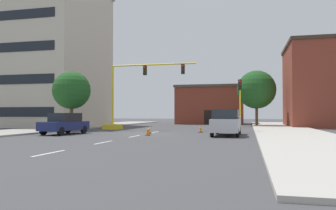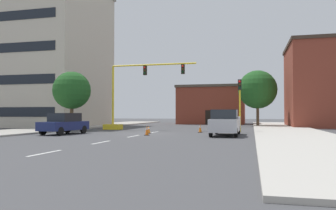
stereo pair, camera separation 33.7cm
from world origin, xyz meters
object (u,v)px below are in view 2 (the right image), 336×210
object	(u,v)px
tree_left_near	(72,90)
tree_right_far	(258,90)
pickup_truck_silver	(225,123)
traffic_signal_gantry	(124,108)
traffic_light_pole_right	(240,93)
traffic_cone_roadside_c	(147,131)
traffic_cone_roadside_a	(200,128)
sedan_navy_near_left	(64,123)
traffic_cone_roadside_b	(149,130)

from	to	relation	value
tree_left_near	tree_right_far	distance (m)	24.01
tree_left_near	pickup_truck_silver	bearing A→B (deg)	-14.15
traffic_signal_gantry	tree_left_near	bearing A→B (deg)	-143.89
traffic_light_pole_right	pickup_truck_silver	bearing A→B (deg)	-100.17
traffic_cone_roadside_c	tree_right_far	bearing A→B (deg)	67.41
tree_right_far	traffic_cone_roadside_a	bearing A→B (deg)	-108.19
traffic_signal_gantry	sedan_navy_near_left	size ratio (longest dim) A/B	2.10
traffic_cone_roadside_a	traffic_signal_gantry	bearing A→B (deg)	158.55
tree_right_far	sedan_navy_near_left	distance (m)	26.54
sedan_navy_near_left	traffic_cone_roadside_b	bearing A→B (deg)	23.52
traffic_light_pole_right	traffic_cone_roadside_c	xyz separation A→B (m)	(-6.85, -6.28, -3.15)
traffic_signal_gantry	traffic_cone_roadside_c	distance (m)	9.88
traffic_signal_gantry	traffic_cone_roadside_a	bearing A→B (deg)	-21.45
traffic_cone_roadside_b	tree_left_near	bearing A→B (deg)	164.06
traffic_light_pole_right	traffic_cone_roadside_a	size ratio (longest dim) A/B	6.26
traffic_signal_gantry	traffic_cone_roadside_c	xyz separation A→B (m)	(5.12, -8.23, -1.91)
traffic_light_pole_right	sedan_navy_near_left	world-z (taller)	traffic_light_pole_right
tree_left_near	traffic_cone_roadside_c	distance (m)	11.33
tree_right_far	sedan_navy_near_left	xyz separation A→B (m)	(-15.70, -21.03, -3.97)
pickup_truck_silver	sedan_navy_near_left	bearing A→B (deg)	-173.78
pickup_truck_silver	traffic_cone_roadside_b	xyz separation A→B (m)	(-6.59, 1.37, -0.65)
sedan_navy_near_left	traffic_cone_roadside_a	xyz separation A→B (m)	(10.46, 5.11, -0.51)
sedan_navy_near_left	traffic_signal_gantry	bearing A→B (deg)	77.19
tree_right_far	tree_left_near	bearing A→B (deg)	-139.03
traffic_signal_gantry	pickup_truck_silver	world-z (taller)	traffic_signal_gantry
traffic_light_pole_right	sedan_navy_near_left	bearing A→B (deg)	-154.89
traffic_signal_gantry	traffic_cone_roadside_a	world-z (taller)	traffic_signal_gantry
sedan_navy_near_left	traffic_cone_roadside_a	distance (m)	11.66
traffic_cone_roadside_b	traffic_light_pole_right	bearing A→B (deg)	26.44
tree_right_far	traffic_cone_roadside_c	xyz separation A→B (m)	(-8.65, -20.80, -4.48)
traffic_cone_roadside_b	sedan_navy_near_left	bearing A→B (deg)	-156.48
traffic_cone_roadside_a	traffic_cone_roadside_b	distance (m)	4.70
pickup_truck_silver	sedan_navy_near_left	distance (m)	13.06
pickup_truck_silver	traffic_cone_roadside_c	size ratio (longest dim) A/B	7.03
tree_right_far	traffic_cone_roadside_a	xyz separation A→B (m)	(-5.23, -15.92, -4.48)
tree_right_far	traffic_light_pole_right	bearing A→B (deg)	-97.07
traffic_cone_roadside_b	traffic_cone_roadside_c	distance (m)	2.63
traffic_light_pole_right	sedan_navy_near_left	size ratio (longest dim) A/B	1.03
traffic_cone_roadside_a	traffic_cone_roadside_c	size ratio (longest dim) A/B	0.99
pickup_truck_silver	traffic_cone_roadside_c	xyz separation A→B (m)	(-5.94, -1.18, -0.60)
traffic_cone_roadside_a	traffic_cone_roadside_c	bearing A→B (deg)	-125.04
traffic_signal_gantry	pickup_truck_silver	bearing A→B (deg)	-32.53
traffic_signal_gantry	traffic_cone_roadside_b	xyz separation A→B (m)	(4.46, -5.69, -1.97)
traffic_signal_gantry	pickup_truck_silver	size ratio (longest dim) A/B	1.81
traffic_signal_gantry	traffic_cone_roadside_a	distance (m)	9.37
traffic_signal_gantry	sedan_navy_near_left	bearing A→B (deg)	-102.81
traffic_signal_gantry	sedan_navy_near_left	world-z (taller)	traffic_signal_gantry
tree_right_far	pickup_truck_silver	world-z (taller)	tree_right_far
pickup_truck_silver	traffic_cone_roadside_b	bearing A→B (deg)	168.29
traffic_cone_roadside_a	sedan_navy_near_left	bearing A→B (deg)	-153.96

